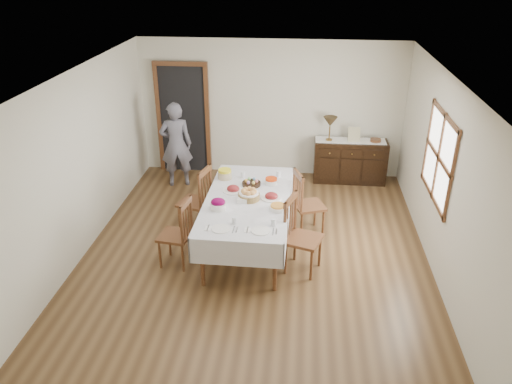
# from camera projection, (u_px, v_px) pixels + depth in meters

# --- Properties ---
(ground) EXTENTS (6.00, 6.00, 0.00)m
(ground) POSITION_uv_depth(u_px,v_px,m) (255.00, 253.00, 7.38)
(ground) COLOR brown
(room_shell) EXTENTS (5.02, 6.02, 2.65)m
(room_shell) POSITION_uv_depth(u_px,v_px,m) (248.00, 138.00, 7.05)
(room_shell) COLOR white
(room_shell) RESTS_ON ground
(dining_table) EXTENTS (1.24, 2.39, 0.82)m
(dining_table) POSITION_uv_depth(u_px,v_px,m) (248.00, 204.00, 7.21)
(dining_table) COLOR silver
(dining_table) RESTS_ON ground
(chair_left_near) EXTENTS (0.48, 0.48, 1.01)m
(chair_left_near) POSITION_uv_depth(u_px,v_px,m) (178.00, 232.00, 6.90)
(chair_left_near) COLOR brown
(chair_left_near) RESTS_ON ground
(chair_left_far) EXTENTS (0.55, 0.55, 1.07)m
(chair_left_far) POSITION_uv_depth(u_px,v_px,m) (197.00, 199.00, 7.74)
(chair_left_far) COLOR brown
(chair_left_far) RESTS_ON ground
(chair_right_near) EXTENTS (0.58, 0.58, 1.10)m
(chair_right_near) POSITION_uv_depth(u_px,v_px,m) (300.00, 234.00, 6.77)
(chair_right_near) COLOR brown
(chair_right_near) RESTS_ON ground
(chair_right_far) EXTENTS (0.56, 0.56, 1.05)m
(chair_right_far) POSITION_uv_depth(u_px,v_px,m) (306.00, 202.00, 7.67)
(chair_right_far) COLOR brown
(chair_right_far) RESTS_ON ground
(sideboard) EXTENTS (1.36, 0.50, 0.81)m
(sideboard) POSITION_uv_depth(u_px,v_px,m) (350.00, 161.00, 9.49)
(sideboard) COLOR black
(sideboard) RESTS_ON ground
(person) EXTENTS (0.60, 0.47, 1.71)m
(person) POSITION_uv_depth(u_px,v_px,m) (176.00, 142.00, 9.16)
(person) COLOR slate
(person) RESTS_ON ground
(bread_basket) EXTENTS (0.31, 0.31, 0.17)m
(bread_basket) POSITION_uv_depth(u_px,v_px,m) (249.00, 195.00, 7.11)
(bread_basket) COLOR olive
(bread_basket) RESTS_ON dining_table
(egg_basket) EXTENTS (0.29, 0.29, 0.10)m
(egg_basket) POSITION_uv_depth(u_px,v_px,m) (251.00, 183.00, 7.56)
(egg_basket) COLOR black
(egg_basket) RESTS_ON dining_table
(ham_platter_a) EXTENTS (0.31, 0.31, 0.11)m
(ham_platter_a) POSITION_uv_depth(u_px,v_px,m) (233.00, 189.00, 7.37)
(ham_platter_a) COLOR white
(ham_platter_a) RESTS_ON dining_table
(ham_platter_b) EXTENTS (0.30, 0.30, 0.11)m
(ham_platter_b) POSITION_uv_depth(u_px,v_px,m) (271.00, 197.00, 7.16)
(ham_platter_b) COLOR white
(ham_platter_b) RESTS_ON dining_table
(beet_bowl) EXTENTS (0.23, 0.23, 0.16)m
(beet_bowl) POSITION_uv_depth(u_px,v_px,m) (218.00, 204.00, 6.85)
(beet_bowl) COLOR white
(beet_bowl) RESTS_ON dining_table
(carrot_bowl) EXTENTS (0.20, 0.20, 0.09)m
(carrot_bowl) POSITION_uv_depth(u_px,v_px,m) (271.00, 181.00, 7.60)
(carrot_bowl) COLOR white
(carrot_bowl) RESTS_ON dining_table
(pineapple_bowl) EXTENTS (0.22, 0.22, 0.15)m
(pineapple_bowl) POSITION_uv_depth(u_px,v_px,m) (225.00, 174.00, 7.76)
(pineapple_bowl) COLOR #C5B388
(pineapple_bowl) RESTS_ON dining_table
(casserole_dish) EXTENTS (0.23, 0.23, 0.08)m
(casserole_dish) POSITION_uv_depth(u_px,v_px,m) (278.00, 207.00, 6.84)
(casserole_dish) COLOR white
(casserole_dish) RESTS_ON dining_table
(butter_dish) EXTENTS (0.14, 0.09, 0.07)m
(butter_dish) POSITION_uv_depth(u_px,v_px,m) (242.00, 200.00, 7.03)
(butter_dish) COLOR white
(butter_dish) RESTS_ON dining_table
(setting_left) EXTENTS (0.42, 0.31, 0.10)m
(setting_left) POSITION_uv_depth(u_px,v_px,m) (225.00, 226.00, 6.41)
(setting_left) COLOR white
(setting_left) RESTS_ON dining_table
(setting_right) EXTENTS (0.42, 0.31, 0.10)m
(setting_right) POSITION_uv_depth(u_px,v_px,m) (265.00, 228.00, 6.37)
(setting_right) COLOR white
(setting_right) RESTS_ON dining_table
(glass_far_a) EXTENTS (0.07, 0.07, 0.10)m
(glass_far_a) POSITION_uv_depth(u_px,v_px,m) (243.00, 175.00, 7.80)
(glass_far_a) COLOR white
(glass_far_a) RESTS_ON dining_table
(glass_far_b) EXTENTS (0.07, 0.07, 0.09)m
(glass_far_b) POSITION_uv_depth(u_px,v_px,m) (278.00, 174.00, 7.83)
(glass_far_b) COLOR white
(glass_far_b) RESTS_ON dining_table
(runner) EXTENTS (1.30, 0.35, 0.01)m
(runner) POSITION_uv_depth(u_px,v_px,m) (350.00, 140.00, 9.33)
(runner) COLOR white
(runner) RESTS_ON sideboard
(table_lamp) EXTENTS (0.26, 0.26, 0.46)m
(table_lamp) POSITION_uv_depth(u_px,v_px,m) (330.00, 122.00, 9.18)
(table_lamp) COLOR brown
(table_lamp) RESTS_ON sideboard
(picture_frame) EXTENTS (0.22, 0.08, 0.28)m
(picture_frame) POSITION_uv_depth(u_px,v_px,m) (354.00, 135.00, 9.22)
(picture_frame) COLOR #BEB88D
(picture_frame) RESTS_ON sideboard
(deco_bowl) EXTENTS (0.20, 0.20, 0.06)m
(deco_bowl) POSITION_uv_depth(u_px,v_px,m) (376.00, 140.00, 9.26)
(deco_bowl) COLOR brown
(deco_bowl) RESTS_ON sideboard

